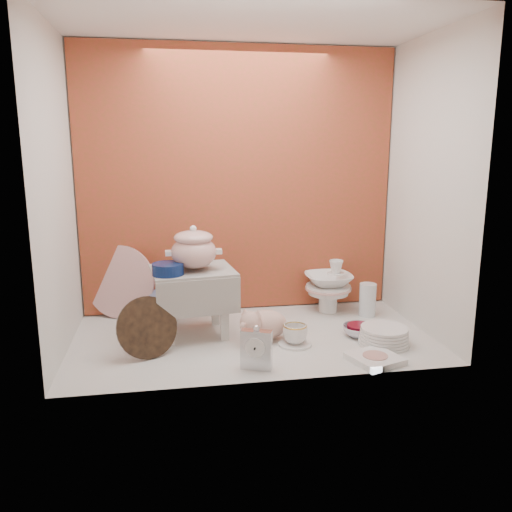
{
  "coord_description": "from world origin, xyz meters",
  "views": [
    {
      "loc": [
        -0.41,
        -2.46,
        0.97
      ],
      "look_at": [
        0.02,
        0.02,
        0.42
      ],
      "focal_mm": 36.53,
      "sensor_mm": 36.0,
      "label": 1
    }
  ],
  "objects": [
    {
      "name": "crystal_bowl",
      "position": [
        0.54,
        -0.07,
        0.03
      ],
      "size": [
        0.21,
        0.21,
        0.05
      ],
      "primitive_type": "imported",
      "rotation": [
        0.0,
        0.0,
        0.24
      ],
      "color": "silver",
      "rests_on": "ground"
    },
    {
      "name": "teacup_saucer",
      "position": [
        0.19,
        -0.13,
        0.01
      ],
      "size": [
        0.2,
        0.2,
        0.01
      ],
      "primitive_type": "cylinder",
      "rotation": [
        0.0,
        0.0,
        -0.3
      ],
      "color": "white",
      "rests_on": "ground"
    },
    {
      "name": "porcelain_tower",
      "position": [
        0.5,
        0.34,
        0.15
      ],
      "size": [
        0.33,
        0.33,
        0.31
      ],
      "primitive_type": null,
      "rotation": [
        0.0,
        0.0,
        0.24
      ],
      "color": "white",
      "rests_on": "ground"
    },
    {
      "name": "lacquer_tray",
      "position": [
        -0.52,
        -0.15,
        0.14
      ],
      "size": [
        0.3,
        0.21,
        0.28
      ],
      "primitive_type": null,
      "rotation": [
        0.0,
        0.0,
        0.42
      ],
      "color": "black",
      "rests_on": "ground"
    },
    {
      "name": "ground",
      "position": [
        0.0,
        0.0,
        0.0
      ],
      "size": [
        1.8,
        1.8,
        0.0
      ],
      "primitive_type": "plane",
      "color": "silver",
      "rests_on": "ground"
    },
    {
      "name": "dinner_plate_stack",
      "position": [
        0.62,
        -0.2,
        0.04
      ],
      "size": [
        0.28,
        0.28,
        0.09
      ],
      "primitive_type": "cylinder",
      "rotation": [
        0.0,
        0.0,
        -0.15
      ],
      "color": "white",
      "rests_on": "ground"
    },
    {
      "name": "plush_pig",
      "position": [
        0.06,
        -0.04,
        0.08
      ],
      "size": [
        0.31,
        0.24,
        0.16
      ],
      "primitive_type": "ellipsoid",
      "rotation": [
        0.0,
        0.0,
        0.21
      ],
      "color": "#D0A292",
      "rests_on": "ground"
    },
    {
      "name": "blue_white_vase",
      "position": [
        -0.46,
        0.37,
        0.11
      ],
      "size": [
        0.28,
        0.28,
        0.22
      ],
      "primitive_type": "imported",
      "rotation": [
        0.0,
        0.0,
        -0.35
      ],
      "color": "silver",
      "rests_on": "ground"
    },
    {
      "name": "niche_shell",
      "position": [
        0.0,
        0.18,
        0.93
      ],
      "size": [
        1.86,
        1.03,
        1.53
      ],
      "color": "#AE392B",
      "rests_on": "ground"
    },
    {
      "name": "step_stool",
      "position": [
        -0.29,
        0.1,
        0.17
      ],
      "size": [
        0.44,
        0.39,
        0.35
      ],
      "primitive_type": null,
      "rotation": [
        0.0,
        0.0,
        0.12
      ],
      "color": "silver",
      "rests_on": "ground"
    },
    {
      "name": "floral_platter",
      "position": [
        -0.68,
        0.44,
        0.2
      ],
      "size": [
        0.42,
        0.24,
        0.41
      ],
      "primitive_type": null,
      "rotation": [
        0.0,
        0.0,
        -0.39
      ],
      "color": "white",
      "rests_on": "ground"
    },
    {
      "name": "clear_glass_vase",
      "position": [
        0.7,
        0.23,
        0.09
      ],
      "size": [
        0.11,
        0.11,
        0.19
      ],
      "primitive_type": "cylinder",
      "rotation": [
        0.0,
        0.0,
        -0.25
      ],
      "color": "silver",
      "rests_on": "ground"
    },
    {
      "name": "cobalt_bowl",
      "position": [
        -0.41,
        0.01,
        0.37
      ],
      "size": [
        0.18,
        0.18,
        0.06
      ],
      "primitive_type": "cylinder",
      "rotation": [
        0.0,
        0.0,
        -0.17
      ],
      "color": "#0A1C4E",
      "rests_on": "step_stool"
    },
    {
      "name": "soup_tureen",
      "position": [
        -0.28,
        0.08,
        0.46
      ],
      "size": [
        0.34,
        0.34,
        0.23
      ],
      "primitive_type": null,
      "rotation": [
        0.0,
        0.0,
        -0.35
      ],
      "color": "white",
      "rests_on": "step_stool"
    },
    {
      "name": "gold_rim_teacup",
      "position": [
        0.19,
        -0.13,
        0.06
      ],
      "size": [
        0.15,
        0.15,
        0.1
      ],
      "primitive_type": "imported",
      "rotation": [
        0.0,
        0.0,
        0.26
      ],
      "color": "white",
      "rests_on": "teacup_saucer"
    },
    {
      "name": "mantel_clock",
      "position": [
        -0.05,
        -0.37,
        0.1
      ],
      "size": [
        0.14,
        0.09,
        0.2
      ],
      "primitive_type": "cube",
      "rotation": [
        0.0,
        0.0,
        -0.38
      ],
      "color": "silver",
      "rests_on": "ground"
    },
    {
      "name": "lattice_dish",
      "position": [
        0.5,
        -0.39,
        0.01
      ],
      "size": [
        0.26,
        0.26,
        0.03
      ],
      "primitive_type": "cube",
      "rotation": [
        0.0,
        0.0,
        0.33
      ],
      "color": "white",
      "rests_on": "ground"
    }
  ]
}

